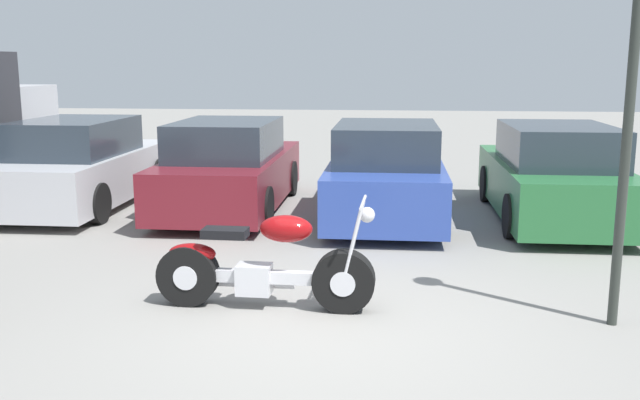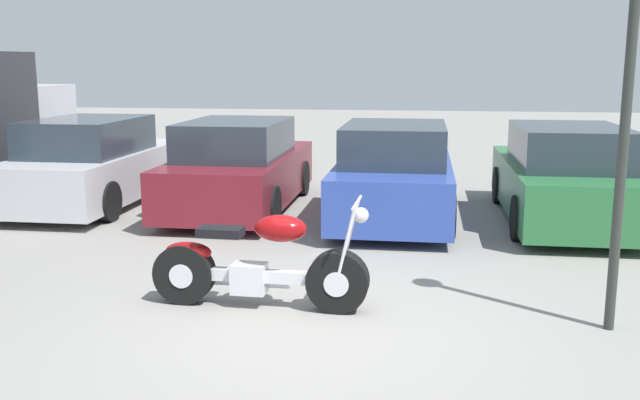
{
  "view_description": "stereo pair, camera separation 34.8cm",
  "coord_description": "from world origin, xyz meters",
  "px_view_note": "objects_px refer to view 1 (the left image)",
  "views": [
    {
      "loc": [
        0.63,
        -6.17,
        2.4
      ],
      "look_at": [
        -0.18,
        1.78,
        0.85
      ],
      "focal_mm": 40.0,
      "sensor_mm": 36.0,
      "label": 1
    },
    {
      "loc": [
        0.97,
        -6.12,
        2.4
      ],
      "look_at": [
        -0.18,
        1.78,
        0.85
      ],
      "focal_mm": 40.0,
      "sensor_mm": 36.0,
      "label": 2
    }
  ],
  "objects_px": {
    "parked_car_blue": "(386,174)",
    "parked_car_green": "(553,176)",
    "parked_car_maroon": "(230,169)",
    "motorcycle": "(262,267)",
    "lamp_post": "(633,62)",
    "parked_car_silver": "(81,166)"
  },
  "relations": [
    {
      "from": "parked_car_blue",
      "to": "parked_car_green",
      "type": "xyz_separation_m",
      "value": [
        2.55,
        0.03,
        0.0
      ]
    },
    {
      "from": "parked_car_silver",
      "to": "lamp_post",
      "type": "bearing_deg",
      "value": -33.69
    },
    {
      "from": "parked_car_silver",
      "to": "parked_car_green",
      "type": "relative_size",
      "value": 1.0
    },
    {
      "from": "parked_car_maroon",
      "to": "lamp_post",
      "type": "height_order",
      "value": "lamp_post"
    },
    {
      "from": "parked_car_silver",
      "to": "parked_car_green",
      "type": "bearing_deg",
      "value": -2.29
    },
    {
      "from": "parked_car_blue",
      "to": "lamp_post",
      "type": "relative_size",
      "value": 1.28
    },
    {
      "from": "parked_car_silver",
      "to": "parked_car_maroon",
      "type": "xyz_separation_m",
      "value": [
        2.55,
        -0.05,
        0.0
      ]
    },
    {
      "from": "parked_car_green",
      "to": "parked_car_silver",
      "type": "bearing_deg",
      "value": 177.71
    },
    {
      "from": "parked_car_silver",
      "to": "parked_car_blue",
      "type": "relative_size",
      "value": 1.0
    },
    {
      "from": "motorcycle",
      "to": "parked_car_green",
      "type": "height_order",
      "value": "parked_car_green"
    },
    {
      "from": "parked_car_maroon",
      "to": "lamp_post",
      "type": "relative_size",
      "value": 1.28
    },
    {
      "from": "parked_car_silver",
      "to": "parked_car_green",
      "type": "height_order",
      "value": "same"
    },
    {
      "from": "motorcycle",
      "to": "lamp_post",
      "type": "distance_m",
      "value": 3.87
    },
    {
      "from": "parked_car_blue",
      "to": "parked_car_green",
      "type": "height_order",
      "value": "same"
    },
    {
      "from": "parked_car_maroon",
      "to": "parked_car_green",
      "type": "xyz_separation_m",
      "value": [
        5.1,
        -0.26,
        0.0
      ]
    },
    {
      "from": "parked_car_blue",
      "to": "parked_car_green",
      "type": "relative_size",
      "value": 1.0
    },
    {
      "from": "parked_car_maroon",
      "to": "lamp_post",
      "type": "bearing_deg",
      "value": -45.5
    },
    {
      "from": "parked_car_blue",
      "to": "parked_car_silver",
      "type": "bearing_deg",
      "value": 176.18
    },
    {
      "from": "parked_car_silver",
      "to": "parked_car_green",
      "type": "distance_m",
      "value": 7.66
    },
    {
      "from": "motorcycle",
      "to": "lamp_post",
      "type": "xyz_separation_m",
      "value": [
        3.32,
        -0.12,
        1.98
      ]
    },
    {
      "from": "motorcycle",
      "to": "parked_car_green",
      "type": "relative_size",
      "value": 0.5
    },
    {
      "from": "parked_car_green",
      "to": "lamp_post",
      "type": "relative_size",
      "value": 1.28
    }
  ]
}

